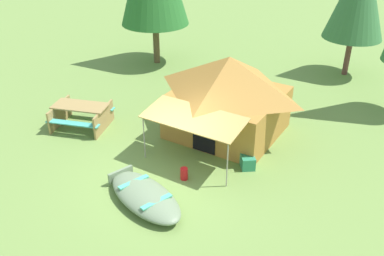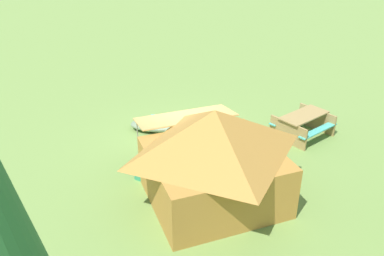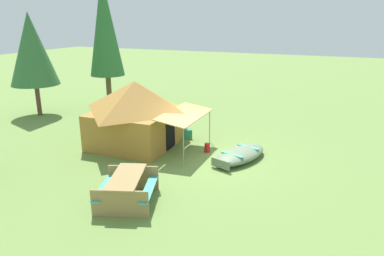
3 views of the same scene
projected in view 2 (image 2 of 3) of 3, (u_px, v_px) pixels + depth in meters
The scene contains 6 objects.
ground_plane at pixel (184, 144), 13.29m from camera, with size 80.00×80.00×0.00m, color olive.
beached_rowboat at pixel (167, 124), 14.17m from camera, with size 2.79×1.88×0.40m.
canvas_cabin_tent at pixel (214, 155), 10.04m from camera, with size 3.54×4.41×2.58m.
picnic_table at pixel (303, 123), 13.60m from camera, with size 2.18×2.01×0.79m.
cooler_box at pixel (146, 174), 11.35m from camera, with size 0.53×0.38×0.38m, color #2F8A64.
fuel_can at pixel (171, 143), 12.95m from camera, with size 0.21×0.21×0.34m, color red.
Camera 2 is at (3.57, 11.04, 6.50)m, focal length 37.38 mm.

